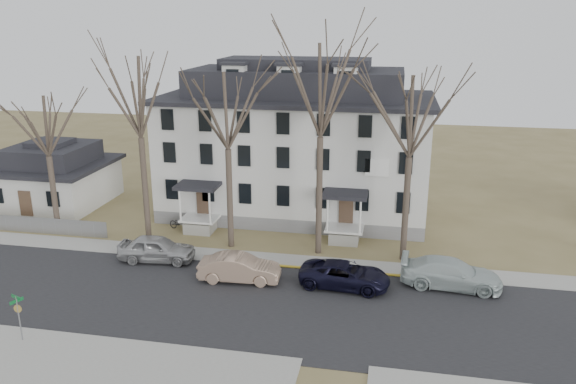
% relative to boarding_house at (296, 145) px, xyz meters
% --- Properties ---
extents(ground, '(120.00, 120.00, 0.00)m').
position_rel_boarding_house_xyz_m(ground, '(2.00, -17.95, -5.38)').
color(ground, olive).
rests_on(ground, ground).
extents(main_road, '(120.00, 10.00, 0.04)m').
position_rel_boarding_house_xyz_m(main_road, '(2.00, -15.95, -5.38)').
color(main_road, '#27272A').
rests_on(main_road, ground).
extents(far_sidewalk, '(120.00, 2.00, 0.08)m').
position_rel_boarding_house_xyz_m(far_sidewalk, '(2.00, -9.95, -5.38)').
color(far_sidewalk, '#A09F97').
rests_on(far_sidewalk, ground).
extents(near_sidewalk_left, '(20.00, 5.00, 0.08)m').
position_rel_boarding_house_xyz_m(near_sidewalk_left, '(-6.00, -22.95, -5.38)').
color(near_sidewalk_left, '#A09F97').
rests_on(near_sidewalk_left, ground).
extents(yellow_curb, '(14.00, 0.25, 0.06)m').
position_rel_boarding_house_xyz_m(yellow_curb, '(7.00, -10.85, -5.38)').
color(yellow_curb, gold).
rests_on(yellow_curb, ground).
extents(boarding_house, '(20.80, 12.36, 12.05)m').
position_rel_boarding_house_xyz_m(boarding_house, '(0.00, 0.00, 0.00)').
color(boarding_house, slate).
rests_on(boarding_house, ground).
extents(small_house, '(8.70, 8.70, 5.00)m').
position_rel_boarding_house_xyz_m(small_house, '(-20.00, -1.96, -3.13)').
color(small_house, silver).
rests_on(small_house, ground).
extents(fence, '(14.00, 0.06, 1.20)m').
position_rel_boarding_house_xyz_m(fence, '(-19.00, -8.45, -5.38)').
color(fence, gray).
rests_on(fence, ground).
extents(tree_far_left, '(8.40, 8.40, 13.72)m').
position_rel_boarding_house_xyz_m(tree_far_left, '(-9.00, -8.15, 4.96)').
color(tree_far_left, '#473B31').
rests_on(tree_far_left, ground).
extents(tree_mid_left, '(7.80, 7.80, 12.74)m').
position_rel_boarding_house_xyz_m(tree_mid_left, '(-3.00, -8.15, 4.22)').
color(tree_mid_left, '#473B31').
rests_on(tree_mid_left, ground).
extents(tree_center, '(9.00, 9.00, 14.70)m').
position_rel_boarding_house_xyz_m(tree_center, '(3.00, -8.15, 5.71)').
color(tree_center, '#473B31').
rests_on(tree_center, ground).
extents(tree_mid_right, '(7.80, 7.80, 12.74)m').
position_rel_boarding_house_xyz_m(tree_mid_right, '(8.50, -8.15, 4.22)').
color(tree_mid_right, '#473B31').
rests_on(tree_mid_right, ground).
extents(tree_bungalow, '(6.60, 6.60, 10.78)m').
position_rel_boarding_house_xyz_m(tree_bungalow, '(-16.00, -8.15, 2.74)').
color(tree_bungalow, '#473B31').
rests_on(tree_bungalow, ground).
extents(car_silver, '(5.02, 2.38, 1.66)m').
position_rel_boarding_house_xyz_m(car_silver, '(-6.94, -11.45, -4.55)').
color(car_silver, '#ABABAB').
rests_on(car_silver, ground).
extents(car_tan, '(4.89, 1.99, 1.58)m').
position_rel_boarding_house_xyz_m(car_tan, '(-0.99, -13.20, -4.59)').
color(car_tan, '#9D806A').
rests_on(car_tan, ground).
extents(car_navy, '(5.36, 2.77, 1.44)m').
position_rel_boarding_house_xyz_m(car_navy, '(5.18, -12.80, -4.66)').
color(car_navy, black).
rests_on(car_navy, ground).
extents(car_white, '(5.83, 2.68, 1.65)m').
position_rel_boarding_house_xyz_m(car_white, '(11.19, -11.67, -4.55)').
color(car_white, '#B7C4C1').
rests_on(car_white, ground).
extents(bicycle_left, '(1.93, 1.15, 0.96)m').
position_rel_boarding_house_xyz_m(bicycle_left, '(-7.55, -5.97, -4.90)').
color(bicycle_left, black).
rests_on(bicycle_left, ground).
extents(street_sign, '(0.69, 0.69, 2.44)m').
position_rel_boarding_house_xyz_m(street_sign, '(-9.50, -21.48, -3.75)').
color(street_sign, gray).
rests_on(street_sign, ground).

